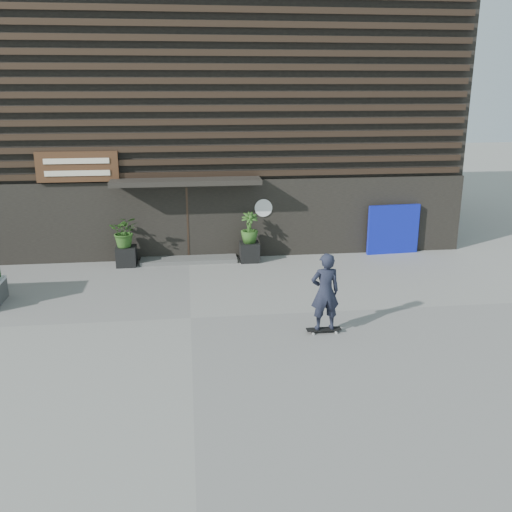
{
  "coord_description": "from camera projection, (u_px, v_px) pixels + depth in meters",
  "views": [
    {
      "loc": [
        0.03,
        -12.7,
        5.34
      ],
      "look_at": [
        1.73,
        1.29,
        1.1
      ],
      "focal_mm": 40.05,
      "sensor_mm": 36.0,
      "label": 1
    }
  ],
  "objects": [
    {
      "name": "ground",
      "position": [
        191.0,
        318.0,
        13.61
      ],
      "size": [
        80.0,
        80.0,
        0.0
      ],
      "primitive_type": "plane",
      "color": "gray",
      "rests_on": "ground"
    },
    {
      "name": "building",
      "position": [
        184.0,
        121.0,
        21.93
      ],
      "size": [
        18.0,
        11.0,
        8.0
      ],
      "color": "black",
      "rests_on": "ground"
    },
    {
      "name": "entrance_step",
      "position": [
        189.0,
        259.0,
        17.97
      ],
      "size": [
        3.0,
        0.8,
        0.12
      ],
      "primitive_type": "cube",
      "color": "#50504E",
      "rests_on": "ground"
    },
    {
      "name": "planter_pot_left",
      "position": [
        126.0,
        256.0,
        17.49
      ],
      "size": [
        0.6,
        0.6,
        0.6
      ],
      "primitive_type": "cube",
      "color": "black",
      "rests_on": "ground"
    },
    {
      "name": "skateboarder",
      "position": [
        325.0,
        292.0,
        12.53
      ],
      "size": [
        0.78,
        0.45,
        1.86
      ],
      "color": "black",
      "rests_on": "ground"
    },
    {
      "name": "blue_tarp",
      "position": [
        393.0,
        229.0,
        18.61
      ],
      "size": [
        1.73,
        0.24,
        1.62
      ],
      "primitive_type": "cube",
      "rotation": [
        0.0,
        0.0,
        0.07
      ],
      "color": "#0C16A7",
      "rests_on": "ground"
    },
    {
      "name": "bamboo_right",
      "position": [
        249.0,
        228.0,
        17.7
      ],
      "size": [
        0.54,
        0.54,
        0.96
      ],
      "primitive_type": "imported",
      "color": "#2D591E",
      "rests_on": "planter_pot_right"
    },
    {
      "name": "planter_pot_right",
      "position": [
        249.0,
        252.0,
        17.93
      ],
      "size": [
        0.6,
        0.6,
        0.6
      ],
      "primitive_type": "cube",
      "color": "black",
      "rests_on": "ground"
    },
    {
      "name": "bamboo_left",
      "position": [
        125.0,
        231.0,
        17.26
      ],
      "size": [
        0.86,
        0.75,
        0.96
      ],
      "primitive_type": "imported",
      "color": "#2D591E",
      "rests_on": "planter_pot_left"
    }
  ]
}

